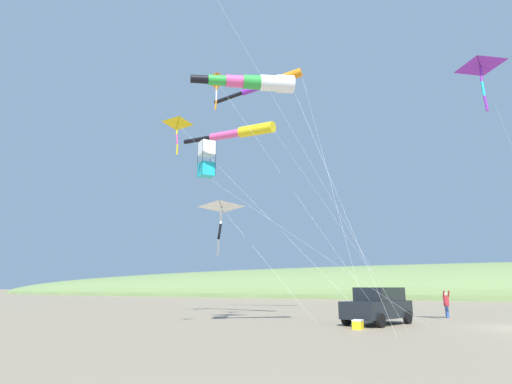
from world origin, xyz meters
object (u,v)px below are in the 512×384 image
Objects in this scene: cooler_box at (358,324)px; kite_delta_magenta_far_left at (178,124)px; person_child_green_jacket at (446,303)px; kite_delta_orange_high_right at (480,67)px; kite_delta_long_streamer_left at (217,81)px; kite_windsock_green_low_center at (270,83)px; kite_box_red_high_left at (207,159)px; kite_windsock_rainbow_low_near at (257,83)px; kite_windsock_striped_overhead at (240,133)px; parked_car at (378,305)px; kite_delta_checkered_midright at (221,207)px.

kite_delta_magenta_far_left reaches higher than cooler_box.
kite_delta_orange_high_right reaches higher than person_child_green_jacket.
kite_windsock_green_low_center is (-9.18, -0.85, 4.23)m from kite_delta_long_streamer_left.
kite_box_red_high_left is at bearing 7.32° from kite_windsock_green_low_center.
kite_delta_magenta_far_left reaches higher than kite_box_red_high_left.
kite_delta_long_streamer_left is 1.17× the size of kite_windsock_rainbow_low_near.
person_child_green_jacket is 20.32m from kite_windsock_green_low_center.
person_child_green_jacket is 0.12× the size of kite_windsock_striped_overhead.
parked_car is 0.39× the size of kite_windsock_rainbow_low_near.
parked_car is 0.25× the size of kite_windsock_green_low_center.
kite_delta_orange_high_right is at bearing 100.33° from cooler_box.
kite_delta_orange_high_right is at bearing 63.34° from kite_windsock_green_low_center.
kite_windsock_rainbow_low_near is (6.40, -3.72, 10.41)m from parked_car.
cooler_box is 10.20m from person_child_green_jacket.
parked_car is 0.34× the size of kite_delta_magenta_far_left.
kite_windsock_rainbow_low_near is at bearing 22.00° from kite_windsock_green_low_center.
cooler_box is at bearing 81.46° from kite_delta_checkered_midright.
kite_windsock_green_low_center reaches higher than person_child_green_jacket.
kite_delta_magenta_far_left reaches higher than kite_windsock_rainbow_low_near.
kite_delta_magenta_far_left is (0.75, -12.72, 11.91)m from parked_car.
kite_delta_long_streamer_left reaches higher than cooler_box.
kite_delta_orange_high_right is at bearing 105.90° from kite_box_red_high_left.
kite_windsock_green_low_center is at bearing -135.59° from cooler_box.
kite_windsock_striped_overhead is at bearing -98.65° from kite_delta_orange_high_right.
kite_windsock_rainbow_low_near reaches higher than person_child_green_jacket.
kite_delta_magenta_far_left is at bearing -75.44° from kite_windsock_striped_overhead.
kite_windsock_green_low_center is at bearing -179.57° from kite_windsock_striped_overhead.
kite_box_red_high_left is at bearing -105.28° from kite_windsock_rainbow_low_near.
person_child_green_jacket is 18.03m from kite_windsock_rainbow_low_near.
cooler_box is at bearing 67.86° from kite_windsock_striped_overhead.
kite_windsock_striped_overhead is at bearing -92.47° from parked_car.
person_child_green_jacket is 0.24× the size of kite_delta_checkered_midright.
kite_box_red_high_left is 0.82× the size of kite_delta_orange_high_right.
kite_delta_orange_high_right is (0.10, 14.31, 5.53)m from kite_delta_checkered_midright.
parked_car reaches higher than person_child_green_jacket.
kite_delta_magenta_far_left is at bearing -122.17° from kite_windsock_rainbow_low_near.
kite_box_red_high_left is at bearing -74.10° from kite_delta_orange_high_right.
kite_windsock_striped_overhead is (-0.36, -8.44, 10.93)m from parked_car.
kite_delta_long_streamer_left is 5.16m from kite_windsock_rainbow_low_near.
kite_delta_long_streamer_left is 1.00× the size of kite_delta_magenta_far_left.
kite_box_red_high_left is 13.94m from kite_delta_orange_high_right.
kite_windsock_striped_overhead is at bearing -112.14° from cooler_box.
kite_box_red_high_left is (3.77, 1.40, 1.75)m from kite_delta_checkered_midright.
kite_delta_long_streamer_left is at bearing -63.50° from parked_car.
kite_delta_magenta_far_left is (-5.66, -9.00, 1.50)m from kite_windsock_rainbow_low_near.
kite_delta_checkered_midright is at bearing -0.03° from kite_windsock_green_low_center.
kite_windsock_green_low_center is (1.36, -11.31, 16.82)m from person_child_green_jacket.
kite_delta_checkered_midright is 7.68m from kite_delta_magenta_far_left.
kite_delta_checkered_midright reaches higher than person_child_green_jacket.
kite_windsock_striped_overhead is at bearing 0.43° from kite_windsock_green_low_center.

